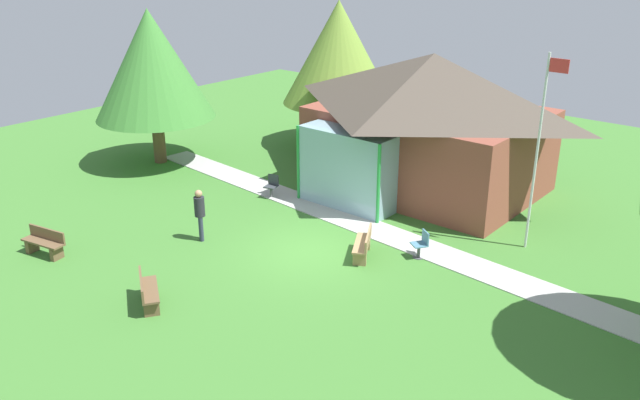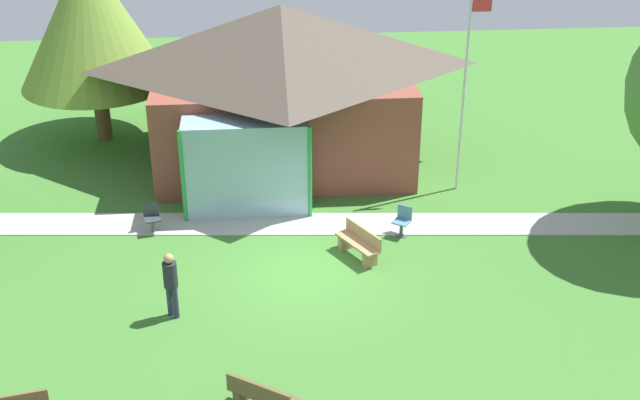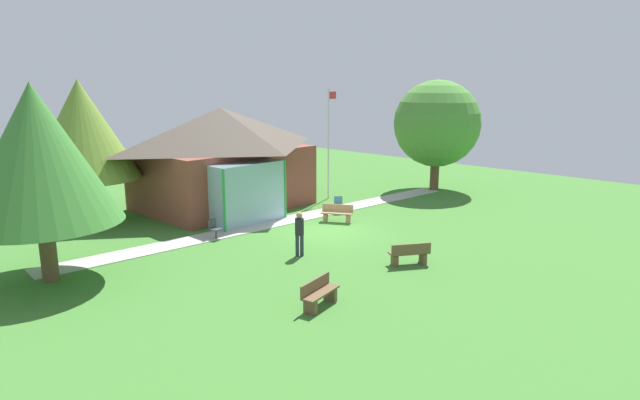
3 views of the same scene
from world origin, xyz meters
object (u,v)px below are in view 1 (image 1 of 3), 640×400
Objects in this scene: flagpole at (539,146)px; tree_behind_pavilion_left at (339,53)px; visitor_strolling_lawn at (200,211)px; patio_chair_west at (272,187)px; bench_rear_near_path at (363,245)px; bench_front_center at (148,292)px; pavilion at (427,120)px; tree_west_hedge at (152,65)px; bench_front_left at (45,243)px; patio_chair_lawn_spare at (421,245)px.

flagpole is 12.66m from tree_behind_pavilion_left.
patio_chair_west is at bearing -42.68° from visitor_strolling_lawn.
tree_behind_pavilion_left is (-8.02, 8.84, 3.94)m from bench_rear_near_path.
bench_front_center is at bearing -70.33° from tree_behind_pavilion_left.
tree_behind_pavilion_left is (-5.31, 14.84, 3.94)m from bench_front_center.
pavilion is 5.96× the size of bench_rear_near_path.
bench_rear_near_path is at bearing -8.18° from tree_west_hedge.
bench_front_left is 11.64m from patio_chair_lawn_spare.
flagpole is at bearing -149.55° from bench_front_left.
tree_west_hedge is at bearing 51.90° from bench_rear_near_path.
patio_chair_lawn_spare is 14.31m from tree_west_hedge.
bench_rear_near_path is at bearing -74.33° from pavilion.
tree_west_hedge is at bearing -121.76° from tree_behind_pavilion_left.
patio_chair_west is at bearing -130.19° from pavilion.
patio_chair_lawn_spare is 1.00× the size of patio_chair_west.
pavilion is 10.53× the size of patio_chair_west.
tree_behind_pavilion_left is at bearing 12.33° from bench_rear_near_path.
tree_west_hedge is (-15.98, -2.11, 0.90)m from flagpole.
visitor_strolling_lawn is (-4.79, -2.39, 0.62)m from bench_rear_near_path.
tree_behind_pavilion_left is at bearing 156.92° from flagpole.
patio_chair_west is 0.13× the size of tree_behind_pavilion_left.
bench_front_left is 0.24× the size of tree_west_hedge.
tree_behind_pavilion_left is (-11.61, 4.95, 0.97)m from flagpole.
pavilion is 9.48m from visitor_strolling_lawn.
flagpole is at bearing 7.50° from tree_west_hedge.
tree_behind_pavilion_left reaches higher than bench_front_left.
patio_chair_west is at bearing -115.30° from bench_front_left.
bench_front_center is at bearing 170.92° from bench_front_left.
bench_rear_near_path is (-3.59, -3.89, -2.97)m from flagpole.
flagpole is 0.94× the size of tree_west_hedge.
tree_behind_pavilion_left reaches higher than visitor_strolling_lawn.
tree_west_hedge reaches higher than bench_front_center.
patio_chair_lawn_spare is at bearing -39.40° from tree_behind_pavilion_left.
tree_behind_pavilion_left reaches higher than tree_west_hedge.
pavilion is 1.38× the size of tree_west_hedge.
bench_front_left is 10.05m from tree_west_hedge.
bench_front_left is at bearing -114.87° from pavilion.
flagpole is 4.12× the size of bench_front_center.
pavilion is at bearing 119.07° from bench_front_center.
patio_chair_lawn_spare is 7.09m from patio_chair_west.
flagpole is 0.92× the size of tree_behind_pavilion_left.
tree_west_hedge is at bearing -172.50° from flagpole.
tree_west_hedge reaches higher than pavilion.
visitor_strolling_lawn is at bearing -73.93° from tree_behind_pavilion_left.
patio_chair_west is at bearing -71.44° from tree_behind_pavilion_left.
bench_front_center is at bearing 96.52° from patio_chair_west.
visitor_strolling_lawn is at bearing 86.58° from bench_rear_near_path.
flagpole is at bearing -107.69° from visitor_strolling_lawn.
tree_behind_pavilion_left is 1.02× the size of tree_west_hedge.
patio_chair_west reaches higher than bench_front_center.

